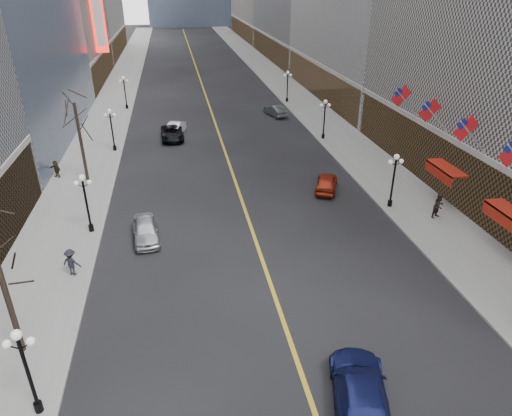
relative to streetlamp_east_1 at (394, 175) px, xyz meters
name	(u,v)px	position (x,y,z in m)	size (l,w,h in m)	color
sidewalk_east	(294,95)	(2.20, 40.00, -2.83)	(6.00, 230.00, 0.15)	gray
sidewalk_west	(114,103)	(-25.80, 40.00, -2.83)	(6.00, 230.00, 0.15)	gray
lane_line	(202,86)	(-11.80, 50.00, -2.89)	(0.25, 200.00, 0.02)	gold
streetlamp_east_1	(394,175)	(0.00, 0.00, 0.00)	(1.26, 0.44, 4.52)	black
streetlamp_east_2	(325,115)	(0.00, 18.00, 0.00)	(1.26, 0.44, 4.52)	black
streetlamp_east_3	(287,83)	(0.00, 36.00, 0.00)	(1.26, 0.44, 4.52)	black
streetlamp_west_0	(25,364)	(-23.60, -16.00, 0.00)	(1.26, 0.44, 4.52)	black
streetlamp_west_1	(85,197)	(-23.60, 0.00, 0.00)	(1.26, 0.44, 4.52)	black
streetlamp_west_2	(111,126)	(-23.60, 18.00, 0.00)	(1.26, 0.44, 4.52)	black
streetlamp_west_3	(125,89)	(-23.60, 36.00, 0.00)	(1.26, 0.44, 4.52)	black
flag_3	(468,131)	(3.51, -3.00, 4.39)	(2.87, 0.12, 2.87)	#B2B2B7
flag_4	(431,112)	(3.51, 2.00, 4.39)	(2.87, 0.12, 2.87)	#B2B2B7
flag_5	(403,98)	(3.51, 7.00, 4.39)	(2.87, 0.12, 2.87)	#B2B2B7
awning_b	(510,215)	(4.30, -8.00, 0.18)	(1.40, 4.00, 0.93)	maroon
awning_c	(444,169)	(4.30, 0.00, 0.18)	(1.40, 4.00, 0.93)	maroon
theatre_marquee	(97,13)	(-27.68, 50.00, 9.10)	(2.00, 0.55, 12.00)	red
tree_west_far	(76,116)	(-25.30, 10.00, 3.34)	(3.60, 3.60, 7.92)	#2D231C
car_nb_near	(146,230)	(-19.55, -1.69, -2.14)	(1.79, 4.46, 1.52)	#B4B7BD
car_nb_mid	(174,129)	(-17.07, 22.83, -2.18)	(1.53, 4.38, 1.44)	white
car_nb_far	(172,133)	(-17.36, 21.16, -2.15)	(2.49, 5.39, 1.50)	black
car_sb_near	(360,393)	(-9.80, -18.10, -2.05)	(2.39, 5.89, 1.71)	navy
car_sb_mid	(327,182)	(-4.07, 4.25, -2.16)	(1.75, 4.35, 1.48)	#A02611
car_sb_far	(275,111)	(-3.33, 28.93, -2.17)	(1.55, 4.44, 1.46)	#4F5557
ped_east_walk	(439,206)	(2.80, -2.50, -1.76)	(0.96, 0.53, 1.97)	black
ped_west_walk	(71,262)	(-23.93, -5.59, -1.84)	(1.18, 0.49, 1.82)	black
ped_west_far	(56,169)	(-28.20, 11.25, -1.94)	(1.51, 0.43, 1.63)	#2B2418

